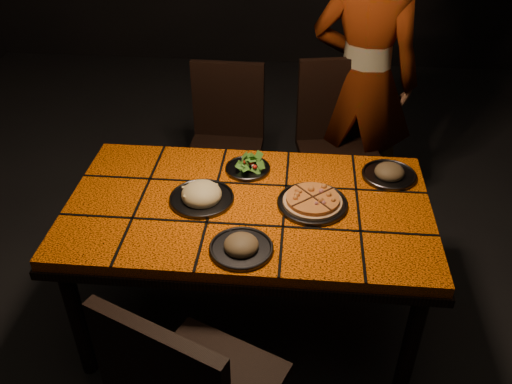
# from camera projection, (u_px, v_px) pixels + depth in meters

# --- Properties ---
(room_shell) EXTENTS (6.04, 7.04, 3.08)m
(room_shell) POSITION_uv_depth(u_px,v_px,m) (247.00, 37.00, 1.95)
(room_shell) COLOR black
(room_shell) RESTS_ON ground
(dining_table) EXTENTS (1.62, 0.92, 0.75)m
(dining_table) POSITION_uv_depth(u_px,v_px,m) (248.00, 217.00, 2.43)
(dining_table) COLOR #E75D07
(dining_table) RESTS_ON ground
(chair_far_left) EXTENTS (0.45, 0.45, 0.97)m
(chair_far_left) POSITION_uv_depth(u_px,v_px,m) (226.00, 134.00, 3.29)
(chair_far_left) COLOR black
(chair_far_left) RESTS_ON ground
(chair_far_right) EXTENTS (0.54, 0.54, 1.02)m
(chair_far_right) POSITION_uv_depth(u_px,v_px,m) (338.00, 136.00, 3.21)
(chair_far_right) COLOR black
(chair_far_right) RESTS_ON ground
(diner) EXTENTS (0.72, 0.57, 1.74)m
(diner) POSITION_uv_depth(u_px,v_px,m) (363.00, 81.00, 3.16)
(diner) COLOR brown
(diner) RESTS_ON ground
(plate_pizza) EXTENTS (0.37, 0.37, 0.04)m
(plate_pizza) POSITION_uv_depth(u_px,v_px,m) (312.00, 202.00, 2.36)
(plate_pizza) COLOR #39393F
(plate_pizza) RESTS_ON dining_table
(plate_pasta) EXTENTS (0.29, 0.29, 0.09)m
(plate_pasta) POSITION_uv_depth(u_px,v_px,m) (202.00, 196.00, 2.39)
(plate_pasta) COLOR #39393F
(plate_pasta) RESTS_ON dining_table
(plate_salad) EXTENTS (0.22, 0.22, 0.07)m
(plate_salad) POSITION_uv_depth(u_px,v_px,m) (248.00, 166.00, 2.59)
(plate_salad) COLOR #39393F
(plate_salad) RESTS_ON dining_table
(plate_mushroom_a) EXTENTS (0.26, 0.26, 0.08)m
(plate_mushroom_a) POSITION_uv_depth(u_px,v_px,m) (241.00, 246.00, 2.12)
(plate_mushroom_a) COLOR #39393F
(plate_mushroom_a) RESTS_ON dining_table
(plate_mushroom_b) EXTENTS (0.26, 0.26, 0.08)m
(plate_mushroom_b) POSITION_uv_depth(u_px,v_px,m) (389.00, 173.00, 2.55)
(plate_mushroom_b) COLOR #39393F
(plate_mushroom_b) RESTS_ON dining_table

